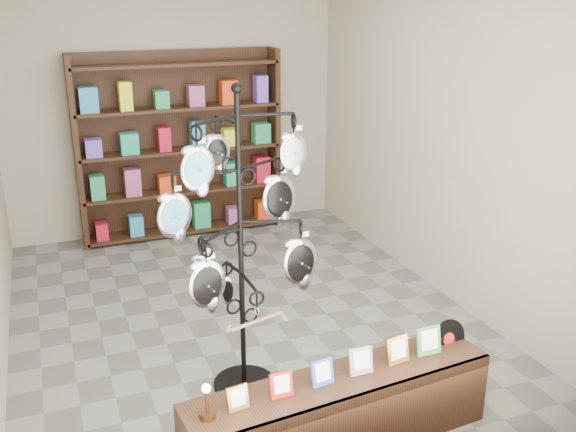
% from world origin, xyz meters
% --- Properties ---
extents(ground, '(5.00, 5.00, 0.00)m').
position_xyz_m(ground, '(0.00, 0.00, 0.00)').
color(ground, slate).
rests_on(ground, ground).
extents(room_envelope, '(5.00, 5.00, 5.00)m').
position_xyz_m(room_envelope, '(0.00, 0.00, 1.85)').
color(room_envelope, '#AAA289').
rests_on(room_envelope, ground).
extents(display_tree, '(1.17, 1.12, 2.28)m').
position_xyz_m(display_tree, '(-0.32, -1.13, 1.32)').
color(display_tree, black).
rests_on(display_tree, ground).
extents(front_shelf, '(2.10, 0.60, 0.73)m').
position_xyz_m(front_shelf, '(0.06, -2.01, 0.26)').
color(front_shelf, black).
rests_on(front_shelf, ground).
extents(back_shelving, '(2.42, 0.36, 2.20)m').
position_xyz_m(back_shelving, '(0.00, 2.30, 1.03)').
color(back_shelving, black).
rests_on(back_shelving, ground).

